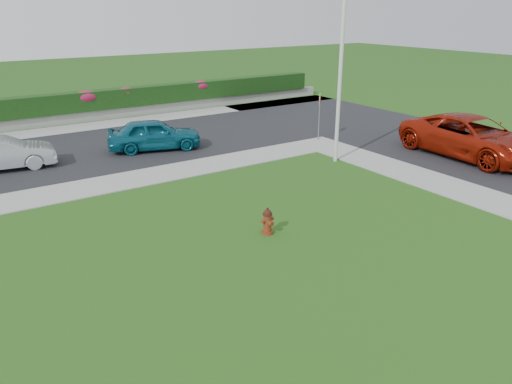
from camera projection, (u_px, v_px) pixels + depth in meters
ground at (340, 253)px, 13.53m from camera, size 120.00×120.00×0.00m
street_right at (475, 152)px, 22.88m from camera, size 8.00×32.00×0.04m
street_far at (36, 159)px, 21.83m from camera, size 26.00×8.00×0.04m
sidewalk_far at (36, 198)px, 17.41m from camera, size 24.00×2.00×0.04m
curb_corner at (320, 144)px, 24.17m from camera, size 2.00×2.00×0.04m
sidewalk_beyond at (93, 126)px, 27.80m from camera, size 34.00×2.00×0.04m
retaining_wall at (85, 116)px, 28.87m from camera, size 34.00×0.40×0.60m
hedge at (83, 101)px, 28.66m from camera, size 32.00×0.90×1.10m
fire_hydrant at (268, 221)px, 14.57m from camera, size 0.42×0.40×0.81m
suv_red at (472, 137)px, 21.78m from camera, size 3.21×6.49×1.77m
sedan_teal at (154, 134)px, 22.96m from camera, size 4.52×2.83×1.44m
sedan_silver at (1, 153)px, 20.11m from camera, size 4.29×2.01×1.36m
utility_pole at (340, 85)px, 20.46m from camera, size 0.16×0.16×6.54m
stop_sign at (320, 106)px, 24.35m from camera, size 0.47×0.45×2.33m
flower_clump_d at (86, 97)px, 28.59m from camera, size 1.41×0.91×0.71m
flower_clump_e at (126, 92)px, 29.80m from camera, size 1.11×0.71×0.55m
flower_clump_f at (200, 86)px, 32.41m from camera, size 1.30×0.83×0.65m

